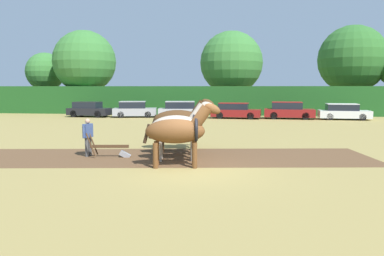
{
  "coord_description": "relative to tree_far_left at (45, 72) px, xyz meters",
  "views": [
    {
      "loc": [
        1.55,
        -12.76,
        2.86
      ],
      "look_at": [
        -0.5,
        3.16,
        1.1
      ],
      "focal_mm": 35.0,
      "sensor_mm": 36.0,
      "label": 1
    }
  ],
  "objects": [
    {
      "name": "ground_plane",
      "position": [
        22.04,
        -30.55,
        -4.7
      ],
      "size": [
        240.0,
        240.0,
        0.0
      ],
      "primitive_type": "plane",
      "color": "#998447"
    },
    {
      "name": "plowed_furrow_strip",
      "position": [
        17.67,
        -28.86,
        -4.7
      ],
      "size": [
        23.05,
        7.26,
        0.01
      ],
      "primitive_type": "cube",
      "rotation": [
        0.0,
        0.0,
        0.14
      ],
      "color": "brown",
      "rests_on": "ground"
    },
    {
      "name": "hedgerow",
      "position": [
        22.04,
        -4.54,
        -3.22
      ],
      "size": [
        73.64,
        1.53,
        2.95
      ],
      "primitive_type": "cube",
      "color": "#1E511E",
      "rests_on": "ground"
    },
    {
      "name": "tree_far_left",
      "position": [
        0.0,
        0.0,
        0.0
      ],
      "size": [
        4.62,
        4.62,
        7.03
      ],
      "color": "brown",
      "rests_on": "ground"
    },
    {
      "name": "tree_left",
      "position": [
        5.89,
        -1.97,
        1.04
      ],
      "size": [
        7.08,
        7.08,
        9.29
      ],
      "color": "#423323",
      "rests_on": "ground"
    },
    {
      "name": "tree_center_left",
      "position": [
        22.53,
        -0.03,
        0.92
      ],
      "size": [
        7.11,
        7.11,
        9.19
      ],
      "color": "brown",
      "rests_on": "ground"
    },
    {
      "name": "tree_center",
      "position": [
        35.9,
        0.72,
        1.23
      ],
      "size": [
        7.47,
        7.47,
        9.67
      ],
      "color": "#4C3823",
      "rests_on": "ground"
    },
    {
      "name": "draft_horse_lead_left",
      "position": [
        21.41,
        -30.22,
        -3.4
      ],
      "size": [
        2.83,
        1.21,
        2.37
      ],
      "rotation": [
        0.0,
        0.0,
        0.14
      ],
      "color": "brown",
      "rests_on": "ground"
    },
    {
      "name": "draft_horse_lead_right",
      "position": [
        21.24,
        -28.99,
        -3.39
      ],
      "size": [
        2.7,
        1.25,
        2.38
      ],
      "rotation": [
        0.0,
        0.0,
        0.14
      ],
      "color": "#B2A38E",
      "rests_on": "ground"
    },
    {
      "name": "draft_horse_trail_left",
      "position": [
        21.07,
        -27.76,
        -3.42
      ],
      "size": [
        2.86,
        1.19,
        2.35
      ],
      "rotation": [
        0.0,
        0.0,
        0.14
      ],
      "color": "#513319",
      "rests_on": "ground"
    },
    {
      "name": "draft_horse_trail_right",
      "position": [
        20.89,
        -26.52,
        -3.35
      ],
      "size": [
        2.93,
        1.31,
        2.41
      ],
      "rotation": [
        0.0,
        0.0,
        0.14
      ],
      "color": "#513319",
      "rests_on": "ground"
    },
    {
      "name": "plow",
      "position": [
        18.45,
        -28.75,
        -4.37
      ],
      "size": [
        1.8,
        0.57,
        1.13
      ],
      "rotation": [
        0.0,
        0.0,
        0.14
      ],
      "color": "#4C331E",
      "rests_on": "ground"
    },
    {
      "name": "farmer_at_plow",
      "position": [
        17.36,
        -28.67,
        -3.8
      ],
      "size": [
        0.3,
        0.63,
        1.58
      ],
      "rotation": [
        0.0,
        0.0,
        -0.23
      ],
      "color": "#4C4C4C",
      "rests_on": "ground"
    },
    {
      "name": "farmer_beside_team",
      "position": [
        20.53,
        -24.49,
        -3.79
      ],
      "size": [
        0.44,
        0.5,
        1.59
      ],
      "rotation": [
        0.0,
        0.0,
        0.7
      ],
      "color": "#38332D",
      "rests_on": "ground"
    },
    {
      "name": "parked_car_far_left",
      "position": [
        9.13,
        -8.87,
        -3.99
      ],
      "size": [
        4.17,
        2.07,
        1.46
      ],
      "rotation": [
        0.0,
        0.0,
        -0.09
      ],
      "color": "black",
      "rests_on": "ground"
    },
    {
      "name": "parked_car_left",
      "position": [
        13.58,
        -8.69,
        -3.97
      ],
      "size": [
        4.34,
        2.57,
        1.52
      ],
      "rotation": [
        0.0,
        0.0,
        0.2
      ],
      "color": "#9E9EA8",
      "rests_on": "ground"
    },
    {
      "name": "parked_car_center_left",
      "position": [
        18.18,
        -8.84,
        -3.96
      ],
      "size": [
        4.68,
        2.44,
        1.55
      ],
      "rotation": [
        0.0,
        0.0,
        0.14
      ],
      "color": "#A8A8B2",
      "rests_on": "ground"
    },
    {
      "name": "parked_car_center",
      "position": [
        23.16,
        -8.93,
        -4.01
      ],
      "size": [
        4.6,
        2.2,
        1.43
      ],
      "rotation": [
        0.0,
        0.0,
        -0.11
      ],
      "color": "maroon",
      "rests_on": "ground"
    },
    {
      "name": "parked_car_center_right",
      "position": [
        27.93,
        -8.74,
        -3.96
      ],
      "size": [
        4.53,
        2.12,
        1.54
      ],
      "rotation": [
        0.0,
        0.0,
        -0.08
      ],
      "color": "maroon",
      "rests_on": "ground"
    },
    {
      "name": "parked_car_right",
      "position": [
        32.63,
        -9.0,
        -4.02
      ],
      "size": [
        4.4,
        2.07,
        1.41
      ],
      "rotation": [
        0.0,
        0.0,
        -0.06
      ],
      "color": "silver",
      "rests_on": "ground"
    }
  ]
}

